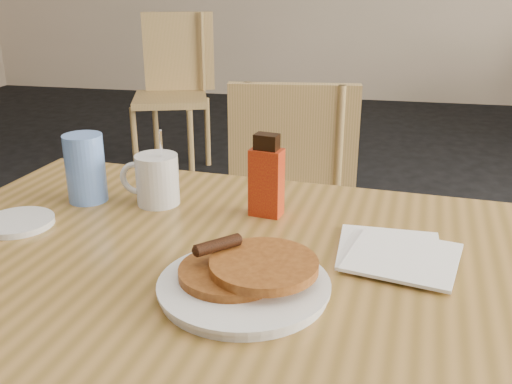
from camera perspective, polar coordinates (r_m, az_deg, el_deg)
main_table at (r=1.01m, az=-3.04°, el=-8.44°), size 1.32×0.95×0.75m
chair_main_far at (r=1.77m, az=3.16°, el=-1.42°), size 0.45×0.45×0.90m
chair_wall_extra at (r=3.70m, az=-8.14°, el=11.18°), size 0.56×0.57×0.98m
pancake_plate at (r=0.88m, az=-1.11°, el=-8.75°), size 0.26×0.26×0.07m
coffee_mug at (r=1.21m, az=-9.98°, el=1.32°), size 0.13×0.09×0.17m
syrup_bottle at (r=1.13m, az=1.05°, el=1.38°), size 0.07×0.05×0.17m
napkin_stack at (r=1.01m, az=13.84°, el=-6.00°), size 0.22×0.23×0.01m
blue_tumbler at (r=1.26m, az=-16.69°, el=2.30°), size 0.10×0.10×0.14m
side_saucer at (r=1.20m, az=-22.70°, el=-2.82°), size 0.15×0.15×0.01m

